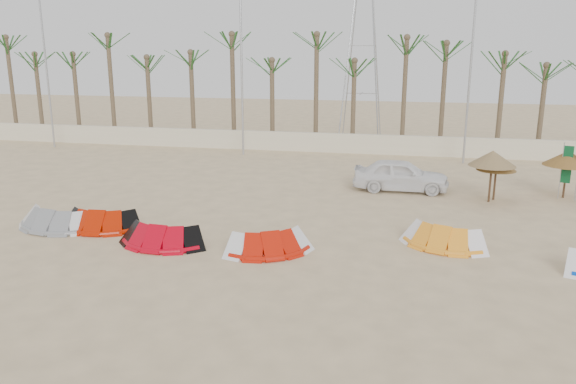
% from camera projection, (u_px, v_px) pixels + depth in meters
% --- Properties ---
extents(ground, '(120.00, 120.00, 0.00)m').
position_uv_depth(ground, '(247.00, 282.00, 17.03)').
color(ground, '#DABC8B').
rests_on(ground, ground).
extents(boundary_wall, '(60.00, 0.30, 1.30)m').
position_uv_depth(boundary_wall, '(337.00, 143.00, 37.70)').
color(boundary_wall, beige).
rests_on(boundary_wall, ground).
extents(palm_line, '(52.00, 4.00, 7.70)m').
position_uv_depth(palm_line, '(352.00, 54.00, 37.53)').
color(palm_line, brown).
rests_on(palm_line, ground).
extents(lamp_a, '(1.25, 0.14, 11.00)m').
position_uv_depth(lamp_a, '(46.00, 64.00, 38.54)').
color(lamp_a, '#A5A8AD').
rests_on(lamp_a, ground).
extents(lamp_b, '(1.25, 0.14, 11.00)m').
position_uv_depth(lamp_b, '(242.00, 65.00, 35.72)').
color(lamp_b, '#A5A8AD').
rests_on(lamp_b, ground).
extents(lamp_c, '(1.25, 0.14, 11.00)m').
position_uv_depth(lamp_c, '(471.00, 67.00, 32.90)').
color(lamp_c, '#A5A8AD').
rests_on(lamp_c, ground).
extents(pylon, '(3.00, 3.00, 14.00)m').
position_uv_depth(pylon, '(360.00, 139.00, 43.34)').
color(pylon, '#A5A8AD').
rests_on(pylon, ground).
extents(kite_grey, '(3.47, 1.99, 0.90)m').
position_uv_depth(kite_grey, '(58.00, 217.00, 22.13)').
color(kite_grey, gray).
rests_on(kite_grey, ground).
extents(kite_red_left, '(3.26, 1.71, 0.90)m').
position_uv_depth(kite_red_left, '(104.00, 218.00, 22.01)').
color(kite_red_left, '#AD1600').
rests_on(kite_red_left, ground).
extents(kite_red_mid, '(3.24, 1.68, 0.90)m').
position_uv_depth(kite_red_mid, '(164.00, 233.00, 20.22)').
color(kite_red_mid, '#B60112').
rests_on(kite_red_mid, ground).
extents(kite_red_right, '(3.49, 2.61, 0.90)m').
position_uv_depth(kite_red_right, '(271.00, 240.00, 19.51)').
color(kite_red_right, '#B91405').
rests_on(kite_red_right, ground).
extents(kite_orange, '(3.38, 2.37, 0.90)m').
position_uv_depth(kite_orange, '(442.00, 234.00, 20.09)').
color(kite_orange, orange).
rests_on(kite_orange, ground).
extents(parasol_left, '(1.79, 1.79, 2.11)m').
position_uv_depth(parasol_left, '(497.00, 163.00, 25.72)').
color(parasol_left, '#4C331E').
rests_on(parasol_left, ground).
extents(parasol_mid, '(2.12, 2.12, 2.40)m').
position_uv_depth(parasol_mid, '(493.00, 158.00, 25.30)').
color(parasol_mid, '#4C331E').
rests_on(parasol_mid, ground).
extents(parasol_right, '(2.20, 2.20, 2.26)m').
position_uv_depth(parasol_right, '(568.00, 158.00, 26.07)').
color(parasol_right, '#4C331E').
rests_on(parasol_right, ground).
extents(flag_green, '(0.44, 0.14, 2.68)m').
position_uv_depth(flag_green, '(566.00, 166.00, 25.93)').
color(flag_green, '#A5A8AD').
rests_on(flag_green, ground).
extents(car, '(4.64, 1.89, 1.58)m').
position_uv_depth(car, '(401.00, 175.00, 27.65)').
color(car, white).
rests_on(car, ground).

